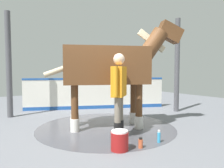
# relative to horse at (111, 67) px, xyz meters

# --- Properties ---
(ground_plane) EXTENTS (16.00, 16.00, 0.02)m
(ground_plane) POSITION_rel_horse_xyz_m (0.47, 0.01, -1.45)
(ground_plane) COLOR slate
(wet_patch) EXTENTS (3.28, 3.28, 0.00)m
(wet_patch) POSITION_rel_horse_xyz_m (0.11, -0.05, -1.44)
(wet_patch) COLOR #4C4C54
(wet_patch) RESTS_ON ground
(barrier_wall) EXTENTS (4.47, 2.17, 1.09)m
(barrier_wall) POSITION_rel_horse_xyz_m (-0.97, -2.34, -0.94)
(barrier_wall) COLOR silver
(barrier_wall) RESTS_ON ground
(roof_post_near) EXTENTS (0.16, 0.16, 3.04)m
(roof_post_near) POSITION_rel_horse_xyz_m (-2.91, -0.39, 0.08)
(roof_post_near) COLOR #4C4C51
(roof_post_near) RESTS_ON ground
(roof_post_far) EXTENTS (0.16, 0.16, 3.04)m
(roof_post_far) POSITION_rel_horse_xyz_m (1.77, -2.61, 0.08)
(roof_post_far) COLOR #4C4C51
(roof_post_far) RESTS_ON ground
(horse) EXTENTS (3.09, 1.74, 2.57)m
(horse) POSITION_rel_horse_xyz_m (0.00, 0.00, 0.00)
(horse) COLOR brown
(horse) RESTS_ON ground
(handler) EXTENTS (0.54, 0.49, 1.70)m
(handler) POSITION_rel_horse_xyz_m (0.34, 0.75, -0.46)
(handler) COLOR black
(handler) RESTS_ON ground
(wash_bucket) EXTENTS (0.31, 0.31, 0.34)m
(wash_bucket) POSITION_rel_horse_xyz_m (0.75, 1.31, -1.27)
(wash_bucket) COLOR maroon
(wash_bucket) RESTS_ON ground
(bottle_shampoo) EXTENTS (0.06, 0.06, 0.24)m
(bottle_shampoo) POSITION_rel_horse_xyz_m (-0.09, 1.43, -1.33)
(bottle_shampoo) COLOR #3399CC
(bottle_shampoo) RESTS_ON ground
(bottle_spray) EXTENTS (0.08, 0.08, 0.19)m
(bottle_spray) POSITION_rel_horse_xyz_m (0.39, 1.44, -1.36)
(bottle_spray) COLOR #CC5933
(bottle_spray) RESTS_ON ground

